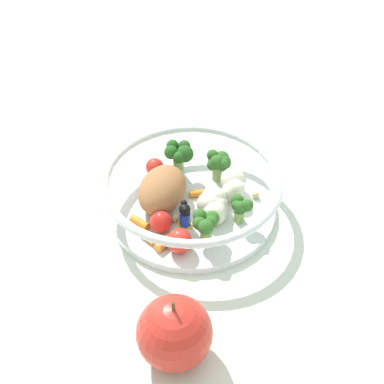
% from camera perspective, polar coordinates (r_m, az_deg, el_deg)
% --- Properties ---
extents(ground_plane, '(2.40, 2.40, 0.00)m').
position_cam_1_polar(ground_plane, '(0.75, 0.94, -1.40)').
color(ground_plane, silver).
extents(food_container, '(0.24, 0.24, 0.07)m').
position_cam_1_polar(food_container, '(0.72, -0.04, -0.08)').
color(food_container, white).
rests_on(food_container, ground_plane).
extents(loose_apple, '(0.08, 0.08, 0.09)m').
position_cam_1_polar(loose_apple, '(0.57, -1.88, -14.70)').
color(loose_apple, red).
rests_on(loose_apple, ground_plane).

